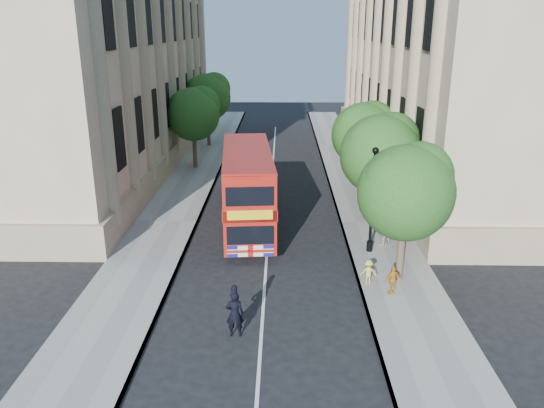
{
  "coord_description": "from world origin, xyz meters",
  "views": [
    {
      "loc": [
        0.69,
        -17.86,
        10.53
      ],
      "look_at": [
        0.24,
        6.6,
        2.3
      ],
      "focal_mm": 35.0,
      "sensor_mm": 36.0,
      "label": 1
    }
  ],
  "objects_px": {
    "police_constable": "(235,314)",
    "woman_pedestrian": "(383,228)",
    "lamp_post": "(372,204)",
    "double_decker_bus": "(247,188)",
    "box_van": "(240,175)"
  },
  "relations": [
    {
      "from": "lamp_post",
      "to": "police_constable",
      "type": "xyz_separation_m",
      "value": [
        -5.93,
        -7.38,
        -1.64
      ]
    },
    {
      "from": "box_van",
      "to": "woman_pedestrian",
      "type": "xyz_separation_m",
      "value": [
        7.75,
        -8.25,
        -0.41
      ]
    },
    {
      "from": "lamp_post",
      "to": "double_decker_bus",
      "type": "relative_size",
      "value": 0.54
    },
    {
      "from": "double_decker_bus",
      "to": "lamp_post",
      "type": "bearing_deg",
      "value": -31.74
    },
    {
      "from": "woman_pedestrian",
      "to": "box_van",
      "type": "bearing_deg",
      "value": -76.79
    },
    {
      "from": "lamp_post",
      "to": "police_constable",
      "type": "relative_size",
      "value": 2.96
    },
    {
      "from": "box_van",
      "to": "lamp_post",
      "type": "bearing_deg",
      "value": -54.23
    },
    {
      "from": "lamp_post",
      "to": "box_van",
      "type": "bearing_deg",
      "value": 127.47
    },
    {
      "from": "lamp_post",
      "to": "police_constable",
      "type": "bearing_deg",
      "value": -128.79
    },
    {
      "from": "box_van",
      "to": "woman_pedestrian",
      "type": "relative_size",
      "value": 2.91
    },
    {
      "from": "woman_pedestrian",
      "to": "lamp_post",
      "type": "bearing_deg",
      "value": 16.58
    },
    {
      "from": "police_constable",
      "to": "woman_pedestrian",
      "type": "xyz_separation_m",
      "value": [
        6.72,
        8.21,
        0.11
      ]
    },
    {
      "from": "lamp_post",
      "to": "woman_pedestrian",
      "type": "distance_m",
      "value": 1.91
    },
    {
      "from": "police_constable",
      "to": "woman_pedestrian",
      "type": "relative_size",
      "value": 1.01
    },
    {
      "from": "police_constable",
      "to": "woman_pedestrian",
      "type": "bearing_deg",
      "value": -134.05
    }
  ]
}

